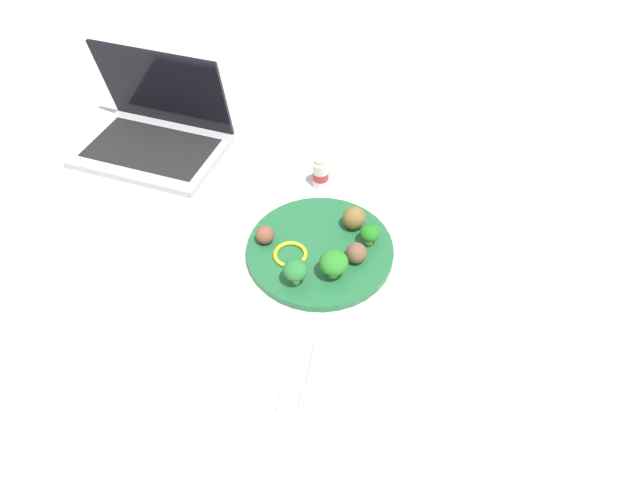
% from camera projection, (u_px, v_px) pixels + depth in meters
% --- Properties ---
extents(ground_plane, '(4.00, 4.00, 0.00)m').
position_uv_depth(ground_plane, '(320.00, 253.00, 1.03)').
color(ground_plane, beige).
extents(plate, '(0.28, 0.28, 0.02)m').
position_uv_depth(plate, '(320.00, 250.00, 1.02)').
color(plate, '#236638').
rests_on(plate, ground_plane).
extents(broccoli_floret_center, '(0.04, 0.04, 0.05)m').
position_uv_depth(broccoli_floret_center, '(296.00, 270.00, 0.93)').
color(broccoli_floret_center, '#97C67A').
rests_on(broccoli_floret_center, plate).
extents(broccoli_floret_near_rim, '(0.04, 0.04, 0.04)m').
position_uv_depth(broccoli_floret_near_rim, '(370.00, 234.00, 1.01)').
color(broccoli_floret_near_rim, '#ADC167').
rests_on(broccoli_floret_near_rim, plate).
extents(broccoli_floret_mid_right, '(0.05, 0.05, 0.06)m').
position_uv_depth(broccoli_floret_mid_right, '(334.00, 263.00, 0.95)').
color(broccoli_floret_mid_right, '#95CA6A').
rests_on(broccoli_floret_mid_right, plate).
extents(meatball_back_left, '(0.04, 0.04, 0.04)m').
position_uv_depth(meatball_back_left, '(356.00, 253.00, 0.98)').
color(meatball_back_left, brown).
rests_on(meatball_back_left, plate).
extents(meatball_far_rim, '(0.04, 0.04, 0.04)m').
position_uv_depth(meatball_far_rim, '(265.00, 234.00, 1.02)').
color(meatball_far_rim, brown).
rests_on(meatball_far_rim, plate).
extents(meatball_front_right, '(0.05, 0.05, 0.05)m').
position_uv_depth(meatball_front_right, '(354.00, 218.00, 1.04)').
color(meatball_front_right, brown).
rests_on(meatball_front_right, plate).
extents(pepper_ring_far_rim, '(0.07, 0.07, 0.01)m').
position_uv_depth(pepper_ring_far_rim, '(290.00, 254.00, 1.00)').
color(pepper_ring_far_rim, yellow).
rests_on(pepper_ring_far_rim, plate).
extents(napkin, '(0.18, 0.13, 0.01)m').
position_uv_depth(napkin, '(302.00, 371.00, 0.85)').
color(napkin, white).
rests_on(napkin, ground_plane).
extents(fork, '(0.12, 0.02, 0.01)m').
position_uv_depth(fork, '(312.00, 375.00, 0.84)').
color(fork, silver).
rests_on(fork, napkin).
extents(knife, '(0.15, 0.02, 0.01)m').
position_uv_depth(knife, '(289.00, 373.00, 0.85)').
color(knife, silver).
rests_on(knife, napkin).
extents(yogurt_bottle, '(0.03, 0.03, 0.07)m').
position_uv_depth(yogurt_bottle, '(320.00, 174.00, 1.14)').
color(yogurt_bottle, white).
rests_on(yogurt_bottle, ground_plane).
extents(laptop, '(0.28, 0.35, 0.21)m').
position_uv_depth(laptop, '(155.00, 132.00, 1.23)').
color(laptop, '#B6B6B6').
rests_on(laptop, ground_plane).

